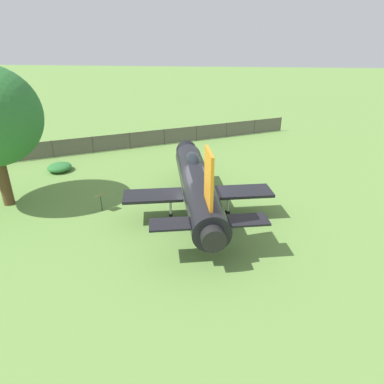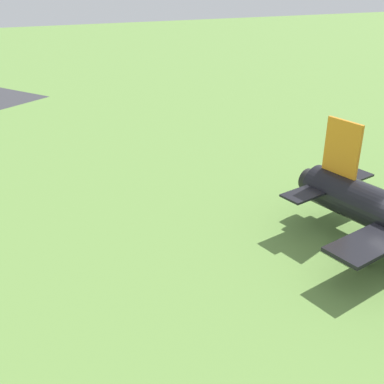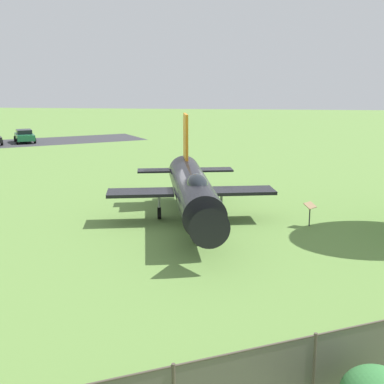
{
  "view_description": "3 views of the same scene",
  "coord_description": "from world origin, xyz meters",
  "px_view_note": "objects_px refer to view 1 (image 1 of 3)",
  "views": [
    {
      "loc": [
        17.69,
        1.52,
        9.52
      ],
      "look_at": [
        0.4,
        -0.26,
        1.52
      ],
      "focal_mm": 32.12,
      "sensor_mm": 36.0,
      "label": 1
    },
    {
      "loc": [
        -11.23,
        14.68,
        10.87
      ],
      "look_at": [
        6.91,
        6.73,
        1.5
      ],
      "focal_mm": 43.84,
      "sensor_mm": 36.0,
      "label": 2
    },
    {
      "loc": [
        -23.72,
        -2.81,
        6.87
      ],
      "look_at": [
        -1.43,
        -0.15,
        1.9
      ],
      "focal_mm": 47.47,
      "sensor_mm": 36.0,
      "label": 3
    }
  ],
  "objects_px": {
    "shrub_by_tree": "(59,167)",
    "info_plaque": "(101,198)",
    "shrub_near_fence": "(154,136)",
    "display_jet": "(196,183)"
  },
  "relations": [
    {
      "from": "shrub_near_fence",
      "to": "info_plaque",
      "type": "bearing_deg",
      "value": -0.64
    },
    {
      "from": "shrub_by_tree",
      "to": "info_plaque",
      "type": "bearing_deg",
      "value": 42.15
    },
    {
      "from": "shrub_near_fence",
      "to": "info_plaque",
      "type": "xyz_separation_m",
      "value": [
        14.45,
        -0.16,
        0.29
      ]
    },
    {
      "from": "shrub_by_tree",
      "to": "info_plaque",
      "type": "relative_size",
      "value": 1.66
    },
    {
      "from": "display_jet",
      "to": "shrub_near_fence",
      "type": "distance_m",
      "value": 14.84
    },
    {
      "from": "shrub_by_tree",
      "to": "info_plaque",
      "type": "distance_m",
      "value": 8.09
    },
    {
      "from": "display_jet",
      "to": "info_plaque",
      "type": "distance_m",
      "value": 5.67
    },
    {
      "from": "shrub_near_fence",
      "to": "shrub_by_tree",
      "type": "relative_size",
      "value": 0.84
    },
    {
      "from": "display_jet",
      "to": "shrub_by_tree",
      "type": "bearing_deg",
      "value": 52.08
    },
    {
      "from": "display_jet",
      "to": "info_plaque",
      "type": "height_order",
      "value": "display_jet"
    }
  ]
}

